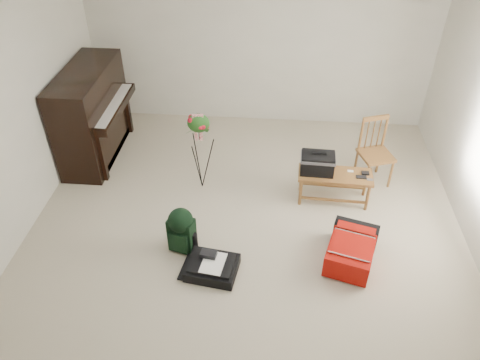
# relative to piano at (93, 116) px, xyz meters

# --- Properties ---
(floor) EXTENTS (5.00, 5.50, 0.01)m
(floor) POSITION_rel_piano_xyz_m (2.19, -1.60, -0.60)
(floor) COLOR beige
(floor) RESTS_ON ground
(ceiling) EXTENTS (5.00, 5.50, 0.01)m
(ceiling) POSITION_rel_piano_xyz_m (2.19, -1.60, 1.90)
(ceiling) COLOR white
(ceiling) RESTS_ON wall_back
(wall_back) EXTENTS (5.00, 0.04, 2.50)m
(wall_back) POSITION_rel_piano_xyz_m (2.19, 1.15, 0.65)
(wall_back) COLOR beige
(wall_back) RESTS_ON floor
(piano) EXTENTS (0.71, 1.50, 1.25)m
(piano) POSITION_rel_piano_xyz_m (0.00, 0.00, 0.00)
(piano) COLOR black
(piano) RESTS_ON floor
(bench) EXTENTS (0.90, 0.39, 0.68)m
(bench) POSITION_rel_piano_xyz_m (3.06, -0.76, -0.12)
(bench) COLOR olive
(bench) RESTS_ON floor
(dining_chair) EXTENTS (0.49, 0.49, 0.88)m
(dining_chair) POSITION_rel_piano_xyz_m (3.76, -0.32, -0.17)
(dining_chair) COLOR olive
(dining_chair) RESTS_ON floor
(red_suitcase) EXTENTS (0.63, 0.79, 0.29)m
(red_suitcase) POSITION_rel_piano_xyz_m (3.34, -1.74, -0.44)
(red_suitcase) COLOR #B50708
(red_suitcase) RESTS_ON floor
(black_duffel) EXTENTS (0.58, 0.49, 0.22)m
(black_duffel) POSITION_rel_piano_xyz_m (1.89, -2.08, -0.52)
(black_duffel) COLOR black
(black_duffel) RESTS_ON floor
(green_backpack) EXTENTS (0.31, 0.29, 0.55)m
(green_backpack) POSITION_rel_piano_xyz_m (1.52, -1.77, -0.30)
(green_backpack) COLOR black
(green_backpack) RESTS_ON floor
(flower_stand) EXTENTS (0.38, 0.38, 1.10)m
(flower_stand) POSITION_rel_piano_xyz_m (1.56, -0.64, -0.06)
(flower_stand) COLOR black
(flower_stand) RESTS_ON floor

